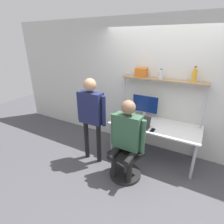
{
  "coord_description": "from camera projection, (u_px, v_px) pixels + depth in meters",
  "views": [
    {
      "loc": [
        0.75,
        -2.68,
        2.25
      ],
      "look_at": [
        -0.63,
        -0.19,
        1.08
      ],
      "focal_mm": 28.0,
      "sensor_mm": 36.0,
      "label": 1
    }
  ],
  "objects": [
    {
      "name": "laptop",
      "position": [
        141.0,
        124.0,
        3.31
      ],
      "size": [
        0.33,
        0.21,
        0.2
      ],
      "color": "#333338",
      "rests_on": "desk"
    },
    {
      "name": "monitor",
      "position": [
        145.0,
        105.0,
        3.63
      ],
      "size": [
        0.55,
        0.16,
        0.48
      ],
      "color": "#B7B7BC",
      "rests_on": "desk"
    },
    {
      "name": "cell_phone",
      "position": [
        153.0,
        130.0,
        3.18
      ],
      "size": [
        0.07,
        0.15,
        0.01
      ],
      "color": "black",
      "rests_on": "desk"
    },
    {
      "name": "wall_back",
      "position": [
        164.0,
        89.0,
        3.5
      ],
      "size": [
        8.0,
        0.06,
        2.7
      ],
      "color": "silver",
      "rests_on": "ground_plane"
    },
    {
      "name": "office_chair",
      "position": [
        127.0,
        161.0,
        3.07
      ],
      "size": [
        0.58,
        0.58,
        0.93
      ],
      "color": "black",
      "rests_on": "ground_plane"
    },
    {
      "name": "person_seated",
      "position": [
        127.0,
        134.0,
        2.84
      ],
      "size": [
        0.61,
        0.47,
        1.41
      ],
      "color": "black",
      "rests_on": "ground_plane"
    },
    {
      "name": "person_standing",
      "position": [
        91.0,
        111.0,
        3.18
      ],
      "size": [
        0.61,
        0.22,
        1.65
      ],
      "color": "black",
      "rests_on": "ground_plane"
    },
    {
      "name": "shelf_unit",
      "position": [
        161.0,
        92.0,
        3.39
      ],
      "size": [
        1.61,
        0.22,
        1.57
      ],
      "color": "#997A56",
      "rests_on": "ground_plane"
    },
    {
      "name": "bottle_clear",
      "position": [
        161.0,
        75.0,
        3.28
      ],
      "size": [
        0.09,
        0.09,
        0.18
      ],
      "color": "silver",
      "rests_on": "shelf_unit"
    },
    {
      "name": "ground_plane",
      "position": [
        145.0,
        166.0,
        3.36
      ],
      "size": [
        12.0,
        12.0,
        0.0
      ],
      "primitive_type": "plane",
      "color": "#4C4C51"
    },
    {
      "name": "storage_box",
      "position": [
        141.0,
        72.0,
        3.45
      ],
      "size": [
        0.21,
        0.17,
        0.17
      ],
      "color": "#D1661E",
      "rests_on": "shelf_unit"
    },
    {
      "name": "bottle_amber",
      "position": [
        194.0,
        75.0,
        3.01
      ],
      "size": [
        0.08,
        0.08,
        0.27
      ],
      "color": "gold",
      "rests_on": "shelf_unit"
    },
    {
      "name": "desk",
      "position": [
        154.0,
        128.0,
        3.43
      ],
      "size": [
        1.7,
        0.76,
        0.73
      ],
      "color": "white",
      "rests_on": "ground_plane"
    }
  ]
}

